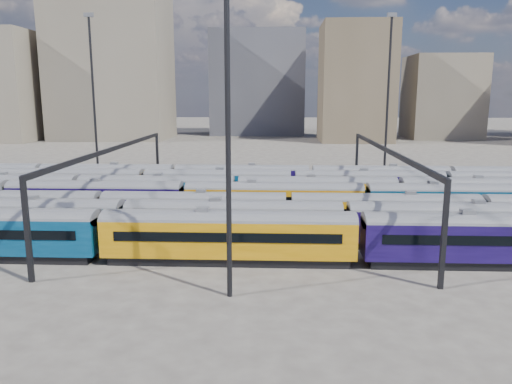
{
  "coord_description": "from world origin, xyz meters",
  "views": [
    {
      "loc": [
        -1.75,
        -54.39,
        13.73
      ],
      "look_at": [
        -4.16,
        0.21,
        3.0
      ],
      "focal_mm": 35.0,
      "sensor_mm": 36.0,
      "label": 1
    }
  ],
  "objects_px": {
    "rake_0": "(359,232)",
    "rake_2": "(289,207)",
    "mast_2": "(228,90)",
    "rake_1": "(345,218)"
  },
  "relations": [
    {
      "from": "rake_0",
      "to": "rake_2",
      "type": "bearing_deg",
      "value": 118.9
    },
    {
      "from": "rake_0",
      "to": "mast_2",
      "type": "bearing_deg",
      "value": -144.77
    },
    {
      "from": "rake_0",
      "to": "rake_1",
      "type": "relative_size",
      "value": 1.05
    },
    {
      "from": "rake_1",
      "to": "mast_2",
      "type": "relative_size",
      "value": 4.74
    },
    {
      "from": "rake_0",
      "to": "mast_2",
      "type": "xyz_separation_m",
      "value": [
        -9.91,
        -7.0,
        11.23
      ]
    },
    {
      "from": "mast_2",
      "to": "rake_2",
      "type": "bearing_deg",
      "value": 75.51
    },
    {
      "from": "rake_2",
      "to": "rake_0",
      "type": "bearing_deg",
      "value": -61.1
    },
    {
      "from": "rake_2",
      "to": "mast_2",
      "type": "xyz_separation_m",
      "value": [
        -4.39,
        -17.0,
        11.49
      ]
    },
    {
      "from": "rake_0",
      "to": "mast_2",
      "type": "height_order",
      "value": "mast_2"
    },
    {
      "from": "mast_2",
      "to": "rake_1",
      "type": "bearing_deg",
      "value": 51.91
    }
  ]
}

